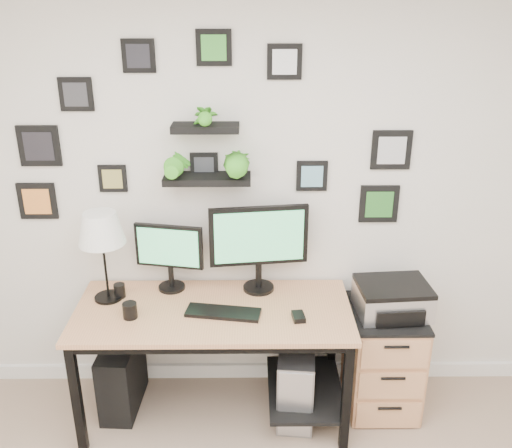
{
  "coord_description": "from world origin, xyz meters",
  "views": [
    {
      "loc": [
        -0.05,
        -1.22,
        2.48
      ],
      "look_at": [
        -0.02,
        1.83,
        1.2
      ],
      "focal_mm": 40.0,
      "sensor_mm": 36.0,
      "label": 1
    }
  ],
  "objects_px": {
    "monitor_left": "(169,252)",
    "monitor_right": "(259,242)",
    "pc_tower_black": "(122,375)",
    "printer": "(392,298)",
    "file_cabinet": "(383,358)",
    "desk": "(220,324)",
    "mug": "(130,311)",
    "table_lamp": "(101,231)",
    "pc_tower_grey": "(296,379)"
  },
  "relations": [
    {
      "from": "monitor_left",
      "to": "table_lamp",
      "type": "xyz_separation_m",
      "value": [
        -0.36,
        -0.11,
        0.19
      ]
    },
    {
      "from": "pc_tower_black",
      "to": "pc_tower_grey",
      "type": "bearing_deg",
      "value": -0.48
    },
    {
      "from": "monitor_left",
      "to": "printer",
      "type": "relative_size",
      "value": 0.97
    },
    {
      "from": "monitor_left",
      "to": "table_lamp",
      "type": "distance_m",
      "value": 0.42
    },
    {
      "from": "mug",
      "to": "file_cabinet",
      "type": "relative_size",
      "value": 0.14
    },
    {
      "from": "monitor_left",
      "to": "monitor_right",
      "type": "height_order",
      "value": "monitor_right"
    },
    {
      "from": "monitor_right",
      "to": "pc_tower_grey",
      "type": "distance_m",
      "value": 0.89
    },
    {
      "from": "printer",
      "to": "table_lamp",
      "type": "bearing_deg",
      "value": 178.47
    },
    {
      "from": "monitor_right",
      "to": "monitor_left",
      "type": "bearing_deg",
      "value": 178.41
    },
    {
      "from": "monitor_right",
      "to": "printer",
      "type": "bearing_deg",
      "value": -10.23
    },
    {
      "from": "monitor_right",
      "to": "desk",
      "type": "bearing_deg",
      "value": -140.22
    },
    {
      "from": "monitor_left",
      "to": "table_lamp",
      "type": "height_order",
      "value": "table_lamp"
    },
    {
      "from": "table_lamp",
      "to": "printer",
      "type": "height_order",
      "value": "table_lamp"
    },
    {
      "from": "monitor_right",
      "to": "printer",
      "type": "xyz_separation_m",
      "value": [
        0.79,
        -0.14,
        -0.31
      ]
    },
    {
      "from": "desk",
      "to": "pc_tower_grey",
      "type": "xyz_separation_m",
      "value": [
        0.46,
        -0.02,
        -0.39
      ]
    },
    {
      "from": "printer",
      "to": "pc_tower_black",
      "type": "bearing_deg",
      "value": -179.89
    },
    {
      "from": "printer",
      "to": "file_cabinet",
      "type": "bearing_deg",
      "value": 156.19
    },
    {
      "from": "table_lamp",
      "to": "monitor_left",
      "type": "bearing_deg",
      "value": 17.3
    },
    {
      "from": "pc_tower_black",
      "to": "file_cabinet",
      "type": "height_order",
      "value": "file_cabinet"
    },
    {
      "from": "file_cabinet",
      "to": "table_lamp",
      "type": "bearing_deg",
      "value": 178.74
    },
    {
      "from": "mug",
      "to": "monitor_left",
      "type": "bearing_deg",
      "value": 59.99
    },
    {
      "from": "desk",
      "to": "printer",
      "type": "bearing_deg",
      "value": 2.78
    },
    {
      "from": "monitor_left",
      "to": "monitor_right",
      "type": "distance_m",
      "value": 0.54
    },
    {
      "from": "table_lamp",
      "to": "file_cabinet",
      "type": "bearing_deg",
      "value": -1.26
    },
    {
      "from": "monitor_left",
      "to": "mug",
      "type": "bearing_deg",
      "value": -120.01
    },
    {
      "from": "mug",
      "to": "pc_tower_black",
      "type": "bearing_deg",
      "value": 127.91
    },
    {
      "from": "mug",
      "to": "printer",
      "type": "xyz_separation_m",
      "value": [
        1.52,
        0.17,
        -0.03
      ]
    },
    {
      "from": "monitor_right",
      "to": "pc_tower_black",
      "type": "height_order",
      "value": "monitor_right"
    },
    {
      "from": "pc_tower_black",
      "to": "printer",
      "type": "distance_m",
      "value": 1.73
    },
    {
      "from": "monitor_left",
      "to": "printer",
      "type": "bearing_deg",
      "value": -6.77
    },
    {
      "from": "pc_tower_black",
      "to": "printer",
      "type": "bearing_deg",
      "value": 3.27
    },
    {
      "from": "table_lamp",
      "to": "printer",
      "type": "distance_m",
      "value": 1.74
    },
    {
      "from": "monitor_right",
      "to": "file_cabinet",
      "type": "relative_size",
      "value": 0.88
    },
    {
      "from": "mug",
      "to": "printer",
      "type": "distance_m",
      "value": 1.53
    },
    {
      "from": "table_lamp",
      "to": "monitor_right",
      "type": "bearing_deg",
      "value": 6.19
    },
    {
      "from": "desk",
      "to": "file_cabinet",
      "type": "xyz_separation_m",
      "value": [
        1.0,
        0.06,
        -0.29
      ]
    },
    {
      "from": "desk",
      "to": "pc_tower_black",
      "type": "xyz_separation_m",
      "value": [
        -0.63,
        0.05,
        -0.4
      ]
    },
    {
      "from": "pc_tower_grey",
      "to": "file_cabinet",
      "type": "xyz_separation_m",
      "value": [
        0.54,
        0.08,
        0.1
      ]
    },
    {
      "from": "mug",
      "to": "monitor_right",
      "type": "bearing_deg",
      "value": 23.3
    },
    {
      "from": "pc_tower_grey",
      "to": "printer",
      "type": "distance_m",
      "value": 0.77
    },
    {
      "from": "monitor_right",
      "to": "printer",
      "type": "relative_size",
      "value": 1.34
    },
    {
      "from": "desk",
      "to": "pc_tower_grey",
      "type": "bearing_deg",
      "value": -2.8
    },
    {
      "from": "desk",
      "to": "monitor_right",
      "type": "relative_size",
      "value": 2.72
    },
    {
      "from": "pc_tower_black",
      "to": "printer",
      "type": "xyz_separation_m",
      "value": [
        1.65,
        0.0,
        0.54
      ]
    },
    {
      "from": "mug",
      "to": "desk",
      "type": "bearing_deg",
      "value": 13.67
    },
    {
      "from": "monitor_right",
      "to": "pc_tower_grey",
      "type": "xyz_separation_m",
      "value": [
        0.23,
        -0.21,
        -0.83
      ]
    },
    {
      "from": "pc_tower_black",
      "to": "file_cabinet",
      "type": "distance_m",
      "value": 1.63
    },
    {
      "from": "table_lamp",
      "to": "desk",
      "type": "bearing_deg",
      "value": -8.1
    },
    {
      "from": "table_lamp",
      "to": "printer",
      "type": "relative_size",
      "value": 1.25
    },
    {
      "from": "printer",
      "to": "desk",
      "type": "bearing_deg",
      "value": -177.22
    }
  ]
}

